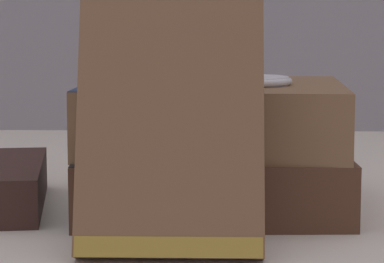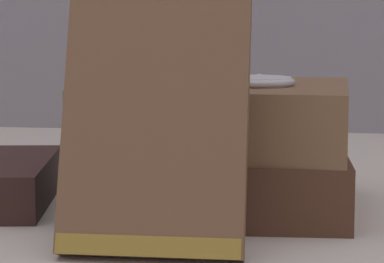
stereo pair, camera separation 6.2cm
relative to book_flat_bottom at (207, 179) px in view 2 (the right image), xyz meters
name	(u,v)px [view 2 (the right image)]	position (x,y,z in m)	size (l,w,h in m)	color
ground_plane	(151,213)	(-0.04, -0.02, -0.02)	(3.00, 3.00, 0.00)	beige
book_flat_bottom	(207,179)	(0.00, 0.00, 0.00)	(0.19, 0.17, 0.05)	#4C2D1E
book_flat_top	(211,116)	(0.00, 0.00, 0.05)	(0.19, 0.16, 0.05)	brown
book_leaning_front	(155,131)	(-0.02, -0.12, 0.05)	(0.11, 0.07, 0.16)	brown
pocket_watch	(257,81)	(0.04, -0.01, 0.07)	(0.05, 0.06, 0.01)	silver
reading_glasses	(183,175)	(-0.03, 0.12, -0.02)	(0.11, 0.08, 0.00)	black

